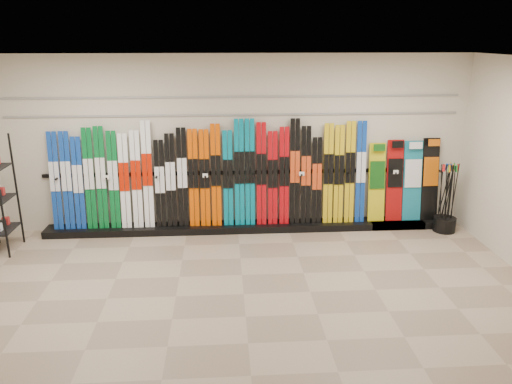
{
  "coord_description": "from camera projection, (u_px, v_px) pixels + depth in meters",
  "views": [
    {
      "loc": [
        -0.24,
        -5.89,
        3.26
      ],
      "look_at": [
        0.23,
        1.0,
        1.1
      ],
      "focal_mm": 35.0,
      "sensor_mm": 36.0,
      "label": 1
    }
  ],
  "objects": [
    {
      "name": "floor",
      "position": [
        244.0,
        294.0,
        6.6
      ],
      "size": [
        8.0,
        8.0,
        0.0
      ],
      "primitive_type": "plane",
      "color": "#86705C",
      "rests_on": "ground"
    },
    {
      "name": "back_wall",
      "position": [
        236.0,
        144.0,
        8.53
      ],
      "size": [
        8.0,
        0.0,
        8.0
      ],
      "primitive_type": "plane",
      "rotation": [
        1.57,
        0.0,
        0.0
      ],
      "color": "beige",
      "rests_on": "floor"
    },
    {
      "name": "ceiling",
      "position": [
        242.0,
        60.0,
        5.7
      ],
      "size": [
        8.0,
        8.0,
        0.0
      ],
      "primitive_type": "plane",
      "rotation": [
        3.14,
        0.0,
        0.0
      ],
      "color": "silver",
      "rests_on": "back_wall"
    },
    {
      "name": "ski_rack_base",
      "position": [
        251.0,
        227.0,
        8.76
      ],
      "size": [
        8.0,
        0.4,
        0.12
      ],
      "primitive_type": "cube",
      "color": "black",
      "rests_on": "floor"
    },
    {
      "name": "skis",
      "position": [
        212.0,
        177.0,
        8.48
      ],
      "size": [
        5.36,
        0.2,
        1.83
      ],
      "color": "#0F3998",
      "rests_on": "ski_rack_base"
    },
    {
      "name": "snowboards",
      "position": [
        404.0,
        181.0,
        8.78
      ],
      "size": [
        1.25,
        0.23,
        1.45
      ],
      "color": "gold",
      "rests_on": "ski_rack_base"
    },
    {
      "name": "pole_bin",
      "position": [
        444.0,
        224.0,
        8.7
      ],
      "size": [
        0.38,
        0.38,
        0.25
      ],
      "primitive_type": "cylinder",
      "color": "black",
      "rests_on": "floor"
    },
    {
      "name": "ski_poles",
      "position": [
        447.0,
        197.0,
        8.57
      ],
      "size": [
        0.34,
        0.28,
        1.18
      ],
      "color": "black",
      "rests_on": "pole_bin"
    },
    {
      "name": "slatwall_rail_0",
      "position": [
        236.0,
        115.0,
        8.36
      ],
      "size": [
        7.6,
        0.02,
        0.03
      ],
      "primitive_type": "cube",
      "color": "gray",
      "rests_on": "back_wall"
    },
    {
      "name": "slatwall_rail_1",
      "position": [
        236.0,
        97.0,
        8.27
      ],
      "size": [
        7.6,
        0.02,
        0.03
      ],
      "primitive_type": "cube",
      "color": "gray",
      "rests_on": "back_wall"
    }
  ]
}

